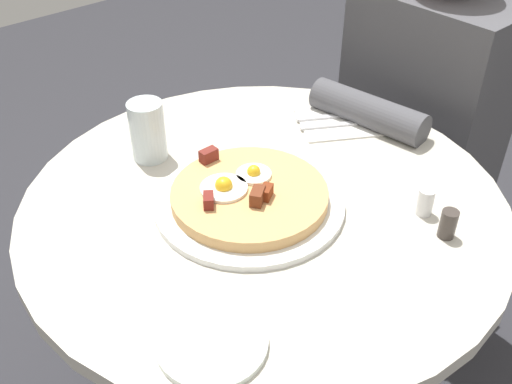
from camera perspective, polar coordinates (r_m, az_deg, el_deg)
The scene contains 11 objects.
dining_table at distance 1.18m, azimuth 0.69°, elevation -7.13°, with size 0.87×0.87×0.72m.
person_seated at distance 1.63m, azimuth 14.87°, elevation 3.54°, with size 0.38×0.47×1.14m.
pizza_plate at distance 1.05m, azimuth -0.77°, elevation -0.93°, with size 0.34×0.34×0.01m, color white.
breakfast_pizza at distance 1.04m, azimuth -0.90°, elevation -0.10°, with size 0.28×0.28×0.05m.
bread_plate at distance 0.83m, azimuth -4.24°, elevation -14.17°, with size 0.15×0.15×0.01m, color silver.
napkin at distance 1.30m, azimuth 8.00°, elevation 6.69°, with size 0.17×0.14×0.00m, color white.
fork at distance 1.31m, azimuth 7.79°, elevation 7.25°, with size 0.18×0.01×0.01m, color silver.
knife at distance 1.28m, azimuth 8.25°, elevation 6.45°, with size 0.18×0.01×0.01m, color silver.
water_glass at distance 1.16m, azimuth -10.37°, elevation 5.80°, with size 0.07×0.07×0.12m, color silver.
salt_shaker at distance 1.06m, azimuth 15.95°, elevation -0.91°, with size 0.03×0.03×0.05m, color white.
pepper_shaker at distance 1.02m, azimuth 17.96°, elevation -2.93°, with size 0.03×0.03×0.05m, color #3F3833.
Camera 1 is at (-0.62, 0.57, 1.38)m, focal length 41.67 mm.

